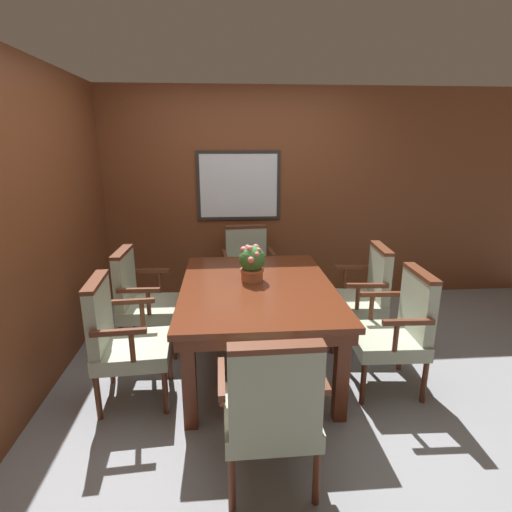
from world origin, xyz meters
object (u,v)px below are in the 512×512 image
chair_right_far (363,293)px  chair_left_far (142,297)px  chair_head_far (248,266)px  potted_plant (252,262)px  chair_right_near (397,327)px  chair_left_near (121,337)px  dining_table (257,295)px  chair_head_near (272,407)px

chair_right_far → chair_left_far: same height
chair_head_far → potted_plant: 1.18m
chair_right_near → chair_left_far: (-2.05, 0.76, 0.00)m
chair_left_near → dining_table: bearing=-73.2°
chair_head_near → chair_head_far: size_ratio=1.00×
chair_head_near → chair_right_near: size_ratio=1.00×
potted_plant → dining_table: bearing=-72.9°
dining_table → chair_head_far: (-0.01, 1.23, -0.14)m
chair_head_far → potted_plant: (-0.03, -1.11, 0.39)m
chair_right_near → chair_left_near: 2.04m
chair_left_far → dining_table: bearing=-109.3°
chair_head_far → chair_right_near: bearing=-62.3°
dining_table → chair_head_near: (-0.03, -1.24, -0.14)m
dining_table → chair_left_far: 1.10m
chair_head_far → chair_left_far: 1.31m
dining_table → chair_right_near: chair_right_near is taller
chair_head_near → chair_head_far: same height
chair_right_far → chair_left_far: 2.03m
dining_table → chair_left_far: bearing=159.3°
chair_head_far → chair_left_near: 1.89m
dining_table → chair_head_near: 1.25m
chair_left_far → chair_right_far: bearing=-89.7°
chair_right_far → chair_right_near: (0.02, -0.72, 0.00)m
dining_table → chair_right_near: 1.11m
chair_right_far → chair_left_far: size_ratio=1.00×
chair_head_near → chair_head_far: (0.02, 2.47, 0.00)m
chair_head_near → chair_left_far: size_ratio=1.00×
chair_right_near → chair_left_near: (-2.04, -0.00, 0.00)m
chair_right_far → chair_head_far: 1.35m
chair_head_near → dining_table: bearing=-92.1°
chair_left_near → chair_left_far: size_ratio=1.00×
dining_table → chair_left_far: size_ratio=1.77×
chair_left_far → chair_right_near: bearing=-109.0°
chair_left_far → potted_plant: bearing=-103.9°
chair_head_near → chair_left_far: bearing=-59.6°
chair_head_near → chair_right_far: size_ratio=1.00×
dining_table → chair_head_far: bearing=90.4°
chair_head_far → chair_left_far: same height
chair_head_far → chair_left_near: bearing=-127.1°
dining_table → chair_left_near: size_ratio=1.77×
dining_table → chair_head_near: chair_head_near is taller
chair_head_near → chair_left_near: 1.31m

